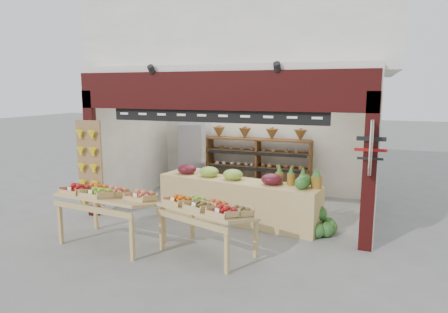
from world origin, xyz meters
TOP-DOWN VIEW (x-y plane):
  - ground at (0.00, 0.00)m, footprint 60.00×60.00m
  - shop_structure at (0.00, 1.61)m, footprint 6.36×5.12m
  - banana_board at (-2.73, -1.17)m, footprint 0.60×0.15m
  - gift_sign at (2.75, -1.15)m, footprint 0.04×0.93m
  - back_shelving at (0.07, 1.88)m, footprint 2.72×0.44m
  - refrigerator at (-1.65, 1.83)m, footprint 0.84×0.84m
  - cardboard_stack at (-1.11, 1.03)m, footprint 1.08×0.84m
  - mid_counter at (0.24, -0.36)m, footprint 3.50×1.25m
  - display_table_left at (-1.53, -2.23)m, footprint 1.80×1.14m
  - display_table_right at (0.32, -2.11)m, footprint 1.71×1.30m
  - watermelon_pile at (1.90, -0.52)m, footprint 0.73×0.70m

SIDE VIEW (x-z plane):
  - ground at x=0.00m, z-range 0.00..0.00m
  - watermelon_pile at x=1.90m, z-range -0.07..0.46m
  - cardboard_stack at x=-1.11m, z-range -0.10..0.63m
  - mid_counter at x=0.24m, z-range -0.07..1.01m
  - display_table_right at x=0.32m, z-range 0.28..1.25m
  - display_table_left at x=-1.53m, z-range 0.30..1.37m
  - refrigerator at x=-1.65m, z-range 0.00..1.88m
  - back_shelving at x=0.07m, z-range 0.19..1.89m
  - banana_board at x=-2.73m, z-range 0.22..2.02m
  - gift_sign at x=2.75m, z-range 1.29..2.21m
  - shop_structure at x=0.00m, z-range 1.22..6.62m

